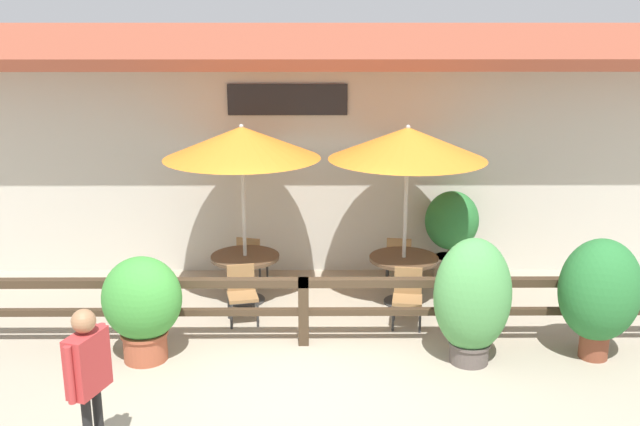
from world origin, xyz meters
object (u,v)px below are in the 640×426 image
Objects in this scene: chair_middle_streetside at (408,295)px; potted_plant_entrance_palm at (452,227)px; dining_table_middle at (404,266)px; potted_plant_corner_fern at (600,292)px; pedestrian at (88,369)px; chair_middle_wallside at (399,258)px; patio_umbrella_near at (242,143)px; chair_near_streetside at (242,291)px; patio_umbrella_middle at (408,143)px; dining_table_near at (245,264)px; potted_plant_small_flowering at (142,304)px; chair_near_wallside at (251,257)px; potted_plant_tall_tropical at (472,299)px.

chair_middle_streetside is 2.14m from potted_plant_entrance_palm.
dining_table_middle is 0.66× the size of potted_plant_corner_fern.
chair_middle_wallside is at bearing -15.99° from pedestrian.
potted_plant_corner_fern is at bearing -22.50° from patio_umbrella_near.
chair_middle_streetside is (2.40, -0.15, 0.00)m from chair_near_streetside.
chair_near_streetside is 3.26m from patio_umbrella_middle.
chair_middle_streetside is at bearing -20.57° from dining_table_near.
chair_middle_streetside is 0.59× the size of potted_plant_small_flowering.
potted_plant_corner_fern is (2.28, -1.87, 0.31)m from dining_table_middle.
patio_umbrella_middle reaches higher than chair_near_streetside.
pedestrian is (-1.07, -4.31, 0.48)m from dining_table_near.
potted_plant_corner_fern is at bearing 164.65° from chair_near_wallside.
chair_middle_streetside is at bearing -15.53° from chair_near_streetside.
chair_middle_streetside is 0.54× the size of potted_plant_entrance_palm.
potted_plant_tall_tropical is (0.62, -1.98, 0.27)m from dining_table_middle.
potted_plant_entrance_palm is (3.37, 0.96, -1.60)m from patio_umbrella_near.
pedestrian reaches higher than potted_plant_corner_fern.
patio_umbrella_near reaches higher than potted_plant_tall_tropical.
dining_table_middle is 2.97m from potted_plant_corner_fern.
patio_umbrella_middle is 1.82× the size of potted_plant_entrance_palm.
chair_middle_streetside is 2.59m from potted_plant_corner_fern.
chair_near_wallside is 2.99m from potted_plant_small_flowering.
dining_table_near is 3.72m from potted_plant_tall_tropical.
potted_plant_corner_fern reaches higher than chair_near_wallside.
chair_near_streetside is at bearing -88.52° from patio_umbrella_near.
pedestrian is at bearing -129.89° from patio_umbrella_middle.
chair_near_streetside is at bearing -174.96° from chair_middle_streetside.
potted_plant_entrance_palm is (3.35, 1.71, 0.46)m from chair_near_streetside.
chair_middle_wallside is (2.46, -0.04, 0.00)m from chair_near_wallside.
chair_near_streetside is 2.53m from dining_table_middle.
chair_middle_streetside is 1.00× the size of chair_middle_wallside.
chair_near_wallside is at bearing -176.67° from potted_plant_entrance_palm.
chair_middle_wallside is 0.49× the size of pedestrian.
chair_middle_streetside is (2.39, -1.67, 0.00)m from chair_near_wallside.
chair_near_wallside is 0.49× the size of pedestrian.
potted_plant_small_flowering is 0.84× the size of potted_plant_tall_tropical.
chair_near_wallside is 0.78× the size of dining_table_middle.
potted_plant_tall_tropical is at bearing -176.11° from potted_plant_corner_fern.
dining_table_near is at bearing 79.47° from chair_near_streetside.
chair_middle_wallside is 3.54m from potted_plant_corner_fern.
pedestrian reaches higher than potted_plant_small_flowering.
chair_near_streetside is 1.00× the size of chair_middle_wallside.
potted_plant_entrance_palm reaches higher than dining_table_near.
patio_umbrella_middle is (2.43, 0.67, 2.06)m from chair_near_streetside.
chair_middle_wallside is 0.51× the size of potted_plant_corner_fern.
patio_umbrella_middle reaches higher than potted_plant_tall_tropical.
potted_plant_tall_tropical reaches higher than potted_plant_corner_fern.
potted_plant_small_flowering is at bearing -179.82° from potted_plant_corner_fern.
patio_umbrella_near is 1.82× the size of potted_plant_entrance_palm.
potted_plant_corner_fern is (4.71, -1.20, 0.45)m from chair_near_streetside.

